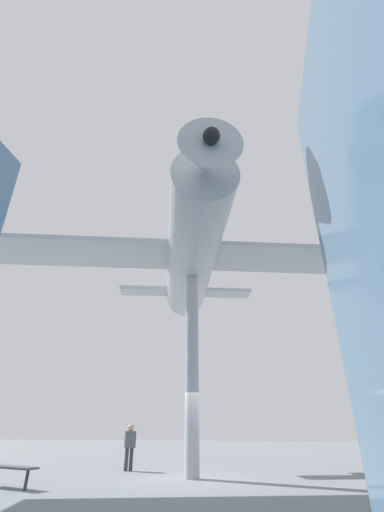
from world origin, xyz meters
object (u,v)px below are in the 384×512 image
(suspended_airplane, at_px, (192,253))
(visitor_person, at_px, (130,444))
(support_pylon_central, at_px, (192,366))
(plaza_bench, at_px, (10,469))

(suspended_airplane, bearing_deg, visitor_person, -50.17)
(visitor_person, bearing_deg, support_pylon_central, -65.31)
(visitor_person, height_order, plaza_bench, visitor_person)
(support_pylon_central, distance_m, plaza_bench, 5.99)
(support_pylon_central, bearing_deg, visitor_person, -33.20)
(suspended_airplane, height_order, visitor_person, suspended_airplane)
(visitor_person, bearing_deg, plaza_bench, -142.65)
(visitor_person, bearing_deg, suspended_airplane, -67.68)
(suspended_airplane, height_order, plaza_bench, suspended_airplane)
(suspended_airplane, bearing_deg, plaza_bench, 14.80)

